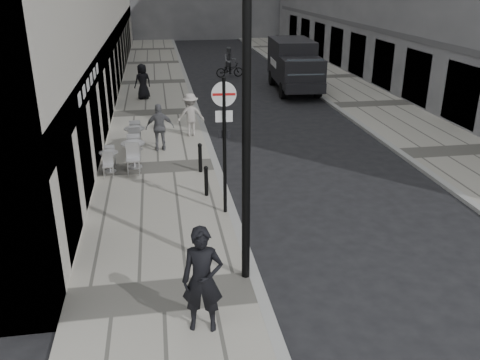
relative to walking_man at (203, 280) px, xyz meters
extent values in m
cube|color=#99968A|center=(-0.73, 16.46, -1.09)|extent=(4.00, 60.00, 0.12)
cube|color=#99968A|center=(10.27, 16.46, -1.09)|extent=(4.00, 60.00, 0.12)
imported|color=black|center=(0.00, 0.00, 0.00)|extent=(0.83, 0.62, 2.07)
cylinder|color=black|center=(1.07, 4.90, 0.84)|extent=(0.10, 0.10, 3.75)
cylinder|color=white|center=(1.07, 4.90, 2.29)|extent=(0.64, 0.07, 0.64)
cube|color=#B21414|center=(1.07, 4.88, 2.29)|extent=(0.59, 0.05, 0.06)
cube|color=white|center=(1.07, 4.93, 1.70)|extent=(0.45, 0.05, 0.30)
cylinder|color=black|center=(1.07, 1.60, 2.24)|extent=(0.17, 0.17, 6.54)
cylinder|color=black|center=(0.67, 6.12, -0.60)|extent=(0.12, 0.12, 0.87)
cylinder|color=black|center=(0.67, 8.12, -0.57)|extent=(0.12, 0.12, 0.94)
cylinder|color=black|center=(6.14, 18.81, -0.71)|extent=(0.36, 0.90, 0.88)
cylinder|color=black|center=(8.08, 18.69, -0.71)|extent=(0.36, 0.90, 0.88)
cylinder|color=black|center=(6.38, 22.55, -0.71)|extent=(0.36, 0.90, 0.88)
cylinder|color=black|center=(8.32, 22.43, -0.71)|extent=(0.36, 0.90, 0.88)
cube|color=black|center=(7.29, 21.61, 0.56)|extent=(2.45, 4.10, 2.21)
cube|color=black|center=(7.11, 18.64, 0.22)|extent=(2.33, 2.12, 1.55)
cube|color=#1E2328|center=(7.05, 17.81, 0.67)|extent=(1.95, 0.51, 0.82)
imported|color=black|center=(4.18, 25.54, -0.68)|extent=(1.87, 0.83, 0.95)
imported|color=#4D4E52|center=(4.18, 25.54, -0.10)|extent=(0.94, 0.77, 1.79)
imported|color=slate|center=(-0.59, 10.65, -0.15)|extent=(1.06, 0.50, 1.77)
imported|color=#AAA29D|center=(0.67, 12.34, -0.16)|extent=(1.17, 0.73, 1.75)
imported|color=black|center=(-1.34, 19.50, -0.11)|extent=(1.06, 0.91, 1.84)
cylinder|color=#A9A9AB|center=(-1.53, 10.83, -1.02)|extent=(0.49, 0.49, 0.03)
cylinder|color=#A9A9AB|center=(-1.53, 10.83, -0.61)|extent=(0.07, 0.07, 0.82)
cylinder|color=#A9A9AB|center=(-1.53, 10.83, -0.20)|extent=(0.78, 0.78, 0.03)
cylinder|color=silver|center=(-1.53, 8.93, -1.02)|extent=(0.51, 0.51, 0.03)
cylinder|color=silver|center=(-1.53, 8.93, -0.60)|extent=(0.07, 0.07, 0.85)
cylinder|color=silver|center=(-1.53, 8.93, -0.17)|extent=(0.80, 0.80, 0.03)
cylinder|color=silver|center=(-2.33, 8.64, -1.02)|extent=(0.39, 0.39, 0.03)
cylinder|color=silver|center=(-2.33, 8.64, -0.69)|extent=(0.05, 0.05, 0.66)
cylinder|color=silver|center=(-2.33, 8.64, -0.36)|extent=(0.63, 0.63, 0.03)
camera|label=1|loc=(-0.60, -7.82, 5.11)|focal=38.00mm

